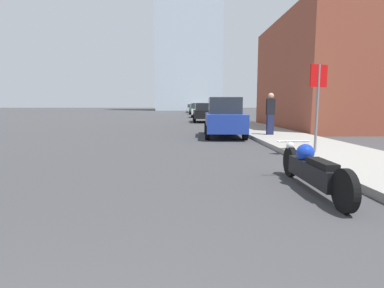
{
  "coord_description": "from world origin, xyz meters",
  "views": [
    {
      "loc": [
        0.86,
        -0.38,
        1.43
      ],
      "look_at": [
        1.05,
        6.04,
        0.6
      ],
      "focal_mm": 28.0,
      "sensor_mm": 36.0,
      "label": 1
    }
  ],
  "objects_px": {
    "parked_car_green": "(195,109)",
    "parked_car_silver": "(192,108)",
    "stop_sign": "(318,93)",
    "motorcycle": "(311,169)",
    "pedestrian": "(270,113)",
    "parked_car_blue": "(224,118)",
    "parked_car_white": "(199,110)",
    "parked_car_black": "(204,112)"
  },
  "relations": [
    {
      "from": "parked_car_white",
      "to": "stop_sign",
      "type": "distance_m",
      "value": 28.42
    },
    {
      "from": "motorcycle",
      "to": "pedestrian",
      "type": "xyz_separation_m",
      "value": [
        1.68,
        8.21,
        0.73
      ]
    },
    {
      "from": "parked_car_blue",
      "to": "parked_car_silver",
      "type": "bearing_deg",
      "value": 93.56
    },
    {
      "from": "motorcycle",
      "to": "pedestrian",
      "type": "bearing_deg",
      "value": 78.74
    },
    {
      "from": "parked_car_white",
      "to": "parked_car_silver",
      "type": "bearing_deg",
      "value": 93.02
    },
    {
      "from": "stop_sign",
      "to": "motorcycle",
      "type": "bearing_deg",
      "value": -114.99
    },
    {
      "from": "motorcycle",
      "to": "pedestrian",
      "type": "relative_size",
      "value": 1.47
    },
    {
      "from": "stop_sign",
      "to": "parked_car_black",
      "type": "bearing_deg",
      "value": 95.76
    },
    {
      "from": "parked_car_blue",
      "to": "pedestrian",
      "type": "relative_size",
      "value": 2.29
    },
    {
      "from": "parked_car_black",
      "to": "parked_car_silver",
      "type": "height_order",
      "value": "parked_car_silver"
    },
    {
      "from": "parked_car_black",
      "to": "parked_car_white",
      "type": "xyz_separation_m",
      "value": [
        0.08,
        10.42,
        0.02
      ]
    },
    {
      "from": "parked_car_blue",
      "to": "parked_car_black",
      "type": "distance_m",
      "value": 12.38
    },
    {
      "from": "motorcycle",
      "to": "parked_car_green",
      "type": "bearing_deg",
      "value": 90.56
    },
    {
      "from": "parked_car_black",
      "to": "pedestrian",
      "type": "relative_size",
      "value": 2.4
    },
    {
      "from": "parked_car_blue",
      "to": "parked_car_green",
      "type": "height_order",
      "value": "parked_car_blue"
    },
    {
      "from": "stop_sign",
      "to": "pedestrian",
      "type": "distance_m",
      "value": 5.03
    },
    {
      "from": "motorcycle",
      "to": "stop_sign",
      "type": "relative_size",
      "value": 1.13
    },
    {
      "from": "stop_sign",
      "to": "parked_car_green",
      "type": "bearing_deg",
      "value": 92.35
    },
    {
      "from": "parked_car_blue",
      "to": "stop_sign",
      "type": "relative_size",
      "value": 1.77
    },
    {
      "from": "motorcycle",
      "to": "parked_car_white",
      "type": "relative_size",
      "value": 0.69
    },
    {
      "from": "motorcycle",
      "to": "parked_car_white",
      "type": "height_order",
      "value": "parked_car_white"
    },
    {
      "from": "parked_car_green",
      "to": "parked_car_silver",
      "type": "relative_size",
      "value": 0.92
    },
    {
      "from": "parked_car_green",
      "to": "parked_car_black",
      "type": "bearing_deg",
      "value": -93.74
    },
    {
      "from": "parked_car_silver",
      "to": "parked_car_white",
      "type": "bearing_deg",
      "value": -88.39
    },
    {
      "from": "parked_car_silver",
      "to": "parked_car_blue",
      "type": "bearing_deg",
      "value": -88.64
    },
    {
      "from": "parked_car_white",
      "to": "parked_car_green",
      "type": "relative_size",
      "value": 0.91
    },
    {
      "from": "parked_car_silver",
      "to": "pedestrian",
      "type": "relative_size",
      "value": 2.51
    },
    {
      "from": "motorcycle",
      "to": "stop_sign",
      "type": "xyz_separation_m",
      "value": [
        1.51,
        3.23,
        1.39
      ]
    },
    {
      "from": "parked_car_blue",
      "to": "parked_car_silver",
      "type": "distance_m",
      "value": 47.47
    },
    {
      "from": "motorcycle",
      "to": "stop_sign",
      "type": "bearing_deg",
      "value": 65.35
    },
    {
      "from": "parked_car_white",
      "to": "pedestrian",
      "type": "distance_m",
      "value": 23.46
    },
    {
      "from": "parked_car_green",
      "to": "pedestrian",
      "type": "height_order",
      "value": "pedestrian"
    },
    {
      "from": "motorcycle",
      "to": "pedestrian",
      "type": "height_order",
      "value": "pedestrian"
    },
    {
      "from": "motorcycle",
      "to": "parked_car_black",
      "type": "bearing_deg",
      "value": 91.16
    },
    {
      "from": "parked_car_blue",
      "to": "parked_car_white",
      "type": "distance_m",
      "value": 22.79
    },
    {
      "from": "parked_car_green",
      "to": "stop_sign",
      "type": "bearing_deg",
      "value": -91.07
    },
    {
      "from": "parked_car_silver",
      "to": "pedestrian",
      "type": "bearing_deg",
      "value": -86.3
    },
    {
      "from": "parked_car_green",
      "to": "pedestrian",
      "type": "distance_m",
      "value": 36.03
    },
    {
      "from": "parked_car_black",
      "to": "parked_car_white",
      "type": "distance_m",
      "value": 10.42
    },
    {
      "from": "parked_car_black",
      "to": "stop_sign",
      "type": "distance_m",
      "value": 18.06
    },
    {
      "from": "parked_car_black",
      "to": "parked_car_green",
      "type": "height_order",
      "value": "parked_car_green"
    },
    {
      "from": "parked_car_white",
      "to": "stop_sign",
      "type": "bearing_deg",
      "value": -83.88
    }
  ]
}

